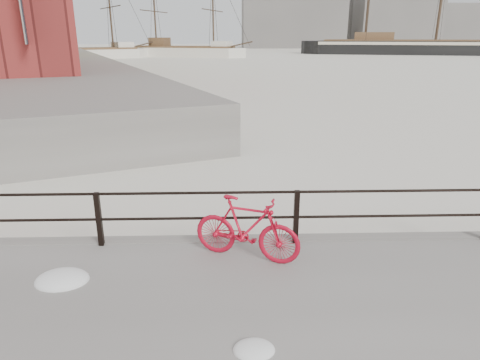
% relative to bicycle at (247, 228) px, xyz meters
% --- Properties ---
extents(ground, '(400.00, 400.00, 0.00)m').
position_rel_bicycle_xyz_m(ground, '(0.91, 0.70, -0.90)').
color(ground, white).
rests_on(ground, ground).
extents(far_quay, '(78.44, 148.07, 1.80)m').
position_rel_bicycle_xyz_m(far_quay, '(-39.09, 72.70, -0.00)').
color(far_quay, gray).
rests_on(far_quay, ground).
extents(guardrail, '(28.00, 0.10, 1.00)m').
position_rel_bicycle_xyz_m(guardrail, '(0.91, 0.55, -0.05)').
color(guardrail, black).
rests_on(guardrail, promenade).
extents(bicycle, '(1.80, 0.93, 1.10)m').
position_rel_bicycle_xyz_m(bicycle, '(0.00, 0.00, 0.00)').
color(bicycle, red).
rests_on(bicycle, promenade).
extents(barque_black, '(66.43, 36.92, 35.54)m').
position_rel_bicycle_xyz_m(barque_black, '(43.79, 87.02, -0.90)').
color(barque_black, black).
rests_on(barque_black, ground).
extents(schooner_mid, '(27.77, 18.35, 18.75)m').
position_rel_bicycle_xyz_m(schooner_mid, '(-8.25, 78.24, -0.90)').
color(schooner_mid, silver).
rests_on(schooner_mid, ground).
extents(schooner_left, '(28.94, 23.84, 19.92)m').
position_rel_bicycle_xyz_m(schooner_left, '(-25.96, 71.87, -0.90)').
color(schooner_left, silver).
rests_on(schooner_left, ground).
extents(industrial_west, '(32.00, 18.00, 18.00)m').
position_rel_bicycle_xyz_m(industrial_west, '(20.91, 140.70, 8.10)').
color(industrial_west, gray).
rests_on(industrial_west, ground).
extents(industrial_mid, '(26.00, 20.00, 24.00)m').
position_rel_bicycle_xyz_m(industrial_mid, '(55.91, 145.70, 11.10)').
color(industrial_mid, gray).
rests_on(industrial_mid, ground).
extents(industrial_east, '(20.00, 16.00, 14.00)m').
position_rel_bicycle_xyz_m(industrial_east, '(78.91, 150.70, 6.10)').
color(industrial_east, gray).
rests_on(industrial_east, ground).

